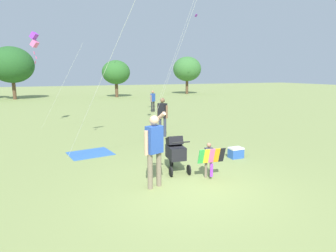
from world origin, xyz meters
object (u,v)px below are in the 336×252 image
(picnic_blanket, at_px, (90,153))
(child_with_butterfly_kite, at_px, (209,157))
(person_sitting_far, at_px, (153,99))
(cooler_box, at_px, (236,153))
(stroller, at_px, (175,151))
(person_couple_left, at_px, (162,114))
(person_adult_flyer, at_px, (154,145))
(kite_green_novelty, at_px, (34,40))

(picnic_blanket, bearing_deg, child_with_butterfly_kite, -53.49)
(person_sitting_far, height_order, cooler_box, person_sitting_far)
(stroller, bearing_deg, child_with_butterfly_kite, -53.22)
(person_couple_left, bearing_deg, person_sitting_far, 73.70)
(stroller, bearing_deg, picnic_blanket, 126.43)
(person_sitting_far, bearing_deg, picnic_blanket, -120.71)
(person_sitting_far, distance_m, cooler_box, 11.90)
(child_with_butterfly_kite, xyz_separation_m, stroller, (-0.62, 0.83, 0.03))
(picnic_blanket, bearing_deg, person_couple_left, 26.15)
(person_sitting_far, height_order, person_couple_left, person_couple_left)
(person_adult_flyer, relative_size, stroller, 1.69)
(child_with_butterfly_kite, height_order, picnic_blanket, child_with_butterfly_kite)
(picnic_blanket, bearing_deg, person_sitting_far, 59.29)
(picnic_blanket, relative_size, cooler_box, 3.17)
(person_couple_left, xyz_separation_m, cooler_box, (1.07, -3.97, -0.83))
(picnic_blanket, bearing_deg, kite_green_novelty, 106.47)
(child_with_butterfly_kite, relative_size, stroller, 0.86)
(person_sitting_far, relative_size, person_couple_left, 0.90)
(stroller, relative_size, picnic_blanket, 0.78)
(child_with_butterfly_kite, bearing_deg, person_sitting_far, 77.15)
(person_adult_flyer, distance_m, person_sitting_far, 13.90)
(person_couple_left, height_order, picnic_blanket, person_couple_left)
(kite_green_novelty, height_order, picnic_blanket, kite_green_novelty)
(stroller, xyz_separation_m, person_sitting_far, (3.60, 12.25, 0.30))
(kite_green_novelty, height_order, cooler_box, kite_green_novelty)
(kite_green_novelty, distance_m, person_couple_left, 7.26)
(person_adult_flyer, distance_m, cooler_box, 3.69)
(child_with_butterfly_kite, relative_size, person_adult_flyer, 0.51)
(person_couple_left, xyz_separation_m, picnic_blanket, (-3.34, -1.64, -1.00))
(stroller, xyz_separation_m, person_couple_left, (1.31, 4.40, 0.40))
(child_with_butterfly_kite, relative_size, person_couple_left, 0.56)
(kite_green_novelty, bearing_deg, cooler_box, -52.78)
(person_adult_flyer, bearing_deg, stroller, 42.80)
(person_sitting_far, bearing_deg, cooler_box, -95.91)
(stroller, bearing_deg, person_couple_left, 73.45)
(person_adult_flyer, relative_size, picnic_blanket, 1.31)
(cooler_box, bearing_deg, person_couple_left, 105.10)
(person_adult_flyer, height_order, picnic_blanket, person_adult_flyer)
(person_couple_left, bearing_deg, kite_green_novelty, 141.09)
(child_with_butterfly_kite, xyz_separation_m, person_adult_flyer, (-1.57, -0.05, 0.50))
(cooler_box, bearing_deg, person_sitting_far, 84.09)
(child_with_butterfly_kite, height_order, person_sitting_far, person_sitting_far)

